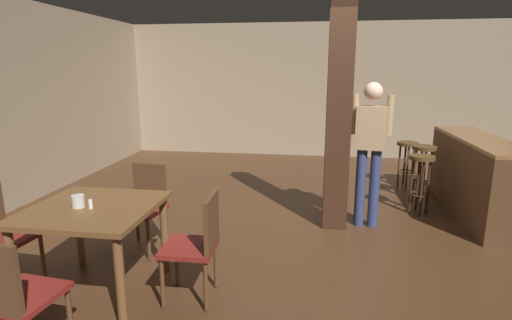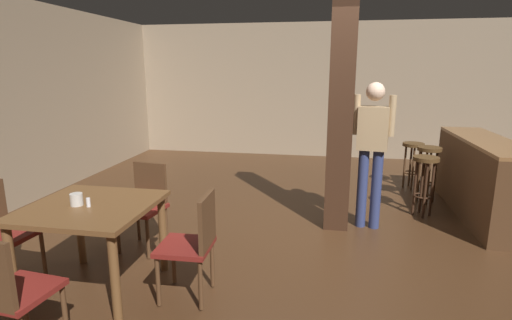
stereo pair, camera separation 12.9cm
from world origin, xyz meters
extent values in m
plane|color=#422816|center=(0.00, 0.00, 0.00)|extent=(10.80, 10.80, 0.00)
cube|color=gray|center=(0.00, 4.50, 1.40)|extent=(8.00, 0.10, 2.80)
cube|color=#382114|center=(0.31, 0.47, 1.40)|extent=(0.28, 0.28, 2.80)
cube|color=brown|center=(-1.73, -1.34, 0.75)|extent=(1.00, 1.00, 0.04)
cylinder|color=brown|center=(-1.30, -0.92, 0.37)|extent=(0.07, 0.07, 0.73)
cylinder|color=brown|center=(-2.15, -0.92, 0.37)|extent=(0.07, 0.07, 0.73)
cylinder|color=brown|center=(-1.30, -1.77, 0.37)|extent=(0.07, 0.07, 0.73)
cylinder|color=brown|center=(-2.15, -1.77, 0.37)|extent=(0.07, 0.07, 0.73)
cube|color=maroon|center=(-1.76, -2.15, 0.45)|extent=(0.46, 0.46, 0.04)
cylinder|color=#4C301C|center=(-1.91, -1.96, 0.23)|extent=(0.04, 0.04, 0.43)
cylinder|color=#4C301C|center=(-1.56, -1.99, 0.23)|extent=(0.04, 0.04, 0.43)
cube|color=maroon|center=(-2.53, -1.38, 0.45)|extent=(0.45, 0.45, 0.04)
cylinder|color=#4C301C|center=(-2.34, -1.21, 0.23)|extent=(0.04, 0.04, 0.43)
cylinder|color=#4C301C|center=(-2.36, -1.56, 0.23)|extent=(0.04, 0.04, 0.43)
cylinder|color=#4C301C|center=(-2.69, -1.19, 0.23)|extent=(0.04, 0.04, 0.43)
cube|color=maroon|center=(-1.69, -0.54, 0.45)|extent=(0.47, 0.47, 0.04)
cube|color=#4C301C|center=(-1.66, -0.35, 0.68)|extent=(0.38, 0.09, 0.45)
cylinder|color=#4C301C|center=(-1.54, -0.74, 0.23)|extent=(0.04, 0.04, 0.43)
cylinder|color=#4C301C|center=(-1.89, -0.69, 0.23)|extent=(0.04, 0.04, 0.43)
cylinder|color=#4C301C|center=(-1.49, -0.39, 0.23)|extent=(0.04, 0.04, 0.43)
cylinder|color=#4C301C|center=(-1.84, -0.34, 0.23)|extent=(0.04, 0.04, 0.43)
cube|color=maroon|center=(-0.93, -1.31, 0.45)|extent=(0.43, 0.43, 0.04)
cube|color=#4C301C|center=(-0.74, -1.31, 0.68)|extent=(0.04, 0.38, 0.45)
cylinder|color=#4C301C|center=(-1.10, -1.49, 0.23)|extent=(0.04, 0.04, 0.43)
cylinder|color=#4C301C|center=(-1.11, -1.14, 0.23)|extent=(0.04, 0.04, 0.43)
cylinder|color=#4C301C|center=(-0.75, -1.48, 0.23)|extent=(0.04, 0.04, 0.43)
cylinder|color=#4C301C|center=(-0.76, -1.13, 0.23)|extent=(0.04, 0.04, 0.43)
cylinder|color=beige|center=(-1.82, -1.38, 0.82)|extent=(0.10, 0.10, 0.10)
cylinder|color=silver|center=(-1.71, -1.39, 0.81)|extent=(0.03, 0.03, 0.07)
cube|color=tan|center=(0.69, 0.52, 1.20)|extent=(0.37, 0.25, 0.50)
sphere|color=beige|center=(0.69, 0.52, 1.61)|extent=(0.24, 0.24, 0.21)
cylinder|color=navy|center=(0.76, 0.51, 0.47)|extent=(0.14, 0.14, 0.95)
cylinder|color=navy|center=(0.61, 0.54, 0.47)|extent=(0.14, 0.14, 0.95)
cylinder|color=tan|center=(0.88, 0.49, 1.35)|extent=(0.09, 0.09, 0.46)
cylinder|color=tan|center=(0.49, 0.56, 1.35)|extent=(0.09, 0.09, 0.46)
cube|color=brown|center=(2.15, 1.18, 0.98)|extent=(0.56, 2.20, 0.04)
cube|color=#4C301C|center=(2.05, 1.18, 0.48)|extent=(0.36, 2.20, 0.96)
cylinder|color=#4C3319|center=(1.41, 1.04, 0.76)|extent=(0.32, 0.32, 0.05)
torus|color=#382114|center=(1.41, 1.04, 0.26)|extent=(0.23, 0.23, 0.02)
cylinder|color=#382114|center=(1.41, 1.15, 0.37)|extent=(0.03, 0.03, 0.73)
cylinder|color=#382114|center=(1.41, 0.94, 0.37)|extent=(0.03, 0.03, 0.73)
cylinder|color=#382114|center=(1.52, 1.04, 0.37)|extent=(0.03, 0.03, 0.73)
cylinder|color=#382114|center=(1.31, 1.04, 0.37)|extent=(0.03, 0.03, 0.73)
cylinder|color=#4C3319|center=(1.58, 1.63, 0.77)|extent=(0.33, 0.33, 0.05)
torus|color=#422816|center=(1.58, 1.63, 0.27)|extent=(0.23, 0.23, 0.02)
cylinder|color=#422816|center=(1.58, 1.73, 0.37)|extent=(0.03, 0.03, 0.75)
cylinder|color=#422816|center=(1.58, 1.52, 0.37)|extent=(0.03, 0.03, 0.75)
cylinder|color=#422816|center=(1.69, 1.63, 0.37)|extent=(0.03, 0.03, 0.75)
cylinder|color=#422816|center=(1.48, 1.63, 0.37)|extent=(0.03, 0.03, 0.75)
cylinder|color=#4C3319|center=(1.51, 2.33, 0.70)|extent=(0.33, 0.33, 0.05)
torus|color=#4C301C|center=(1.51, 2.33, 0.25)|extent=(0.23, 0.23, 0.02)
cylinder|color=#4C301C|center=(1.51, 2.44, 0.34)|extent=(0.03, 0.03, 0.68)
cylinder|color=#4C301C|center=(1.51, 2.22, 0.34)|extent=(0.03, 0.03, 0.68)
cylinder|color=#4C301C|center=(1.61, 2.33, 0.34)|extent=(0.03, 0.03, 0.68)
cylinder|color=#4C301C|center=(1.40, 2.33, 0.34)|extent=(0.03, 0.03, 0.68)
camera|label=1|loc=(0.05, -4.19, 1.87)|focal=28.00mm
camera|label=2|loc=(0.18, -4.17, 1.87)|focal=28.00mm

